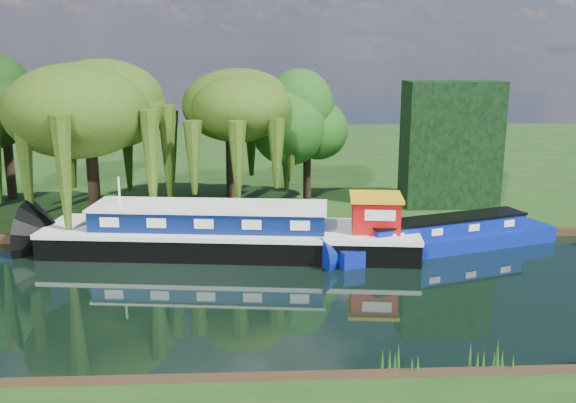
{
  "coord_description": "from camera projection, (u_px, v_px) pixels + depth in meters",
  "views": [
    {
      "loc": [
        6.57,
        -26.39,
        10.38
      ],
      "look_at": [
        8.11,
        5.45,
        2.8
      ],
      "focal_mm": 40.0,
      "sensor_mm": 36.0,
      "label": 1
    }
  ],
  "objects": [
    {
      "name": "far_bank",
      "position": [
        188.0,
        159.0,
        60.73
      ],
      "size": [
        120.0,
        52.0,
        0.45
      ],
      "primitive_type": "cube",
      "color": "black",
      "rests_on": "ground"
    },
    {
      "name": "ground",
      "position": [
        107.0,
        295.0,
        27.74
      ],
      "size": [
        120.0,
        120.0,
        0.0
      ],
      "primitive_type": "plane",
      "color": "black"
    },
    {
      "name": "mooring_posts",
      "position": [
        131.0,
        223.0,
        35.66
      ],
      "size": [
        19.16,
        0.16,
        1.0
      ],
      "color": "silver",
      "rests_on": "far_bank"
    },
    {
      "name": "conifer_hedge",
      "position": [
        450.0,
        144.0,
        41.21
      ],
      "size": [
        6.0,
        3.0,
        8.0
      ],
      "primitive_type": "cube",
      "color": "black",
      "rests_on": "far_bank"
    },
    {
      "name": "dutch_barge",
      "position": [
        233.0,
        233.0,
        33.51
      ],
      "size": [
        19.81,
        6.54,
        4.1
      ],
      "rotation": [
        0.0,
        0.0,
        -0.11
      ],
      "color": "black",
      "rests_on": "ground"
    },
    {
      "name": "willow_right",
      "position": [
        231.0,
        117.0,
        40.16
      ],
      "size": [
        6.49,
        6.49,
        7.91
      ],
      "color": "black",
      "rests_on": "far_bank"
    },
    {
      "name": "tree_far_right",
      "position": [
        307.0,
        124.0,
        42.15
      ],
      "size": [
        4.57,
        4.57,
        7.48
      ],
      "color": "black",
      "rests_on": "far_bank"
    },
    {
      "name": "tree_far_mid",
      "position": [
        4.0,
        107.0,
        42.34
      ],
      "size": [
        5.52,
        5.52,
        9.04
      ],
      "color": "black",
      "rests_on": "far_bank"
    },
    {
      "name": "narrowboat",
      "position": [
        446.0,
        237.0,
        33.98
      ],
      "size": [
        13.03,
        6.26,
        1.9
      ],
      "rotation": [
        0.0,
        0.0,
        0.33
      ],
      "color": "navy",
      "rests_on": "ground"
    },
    {
      "name": "reeds_near",
      "position": [
        269.0,
        364.0,
        20.57
      ],
      "size": [
        33.7,
        1.5,
        1.1
      ],
      "color": "#174311",
      "rests_on": "ground"
    },
    {
      "name": "willow_left",
      "position": [
        89.0,
        111.0,
        36.89
      ],
      "size": [
        7.42,
        7.42,
        8.9
      ],
      "color": "black",
      "rests_on": "far_bank"
    },
    {
      "name": "lamppost",
      "position": [
        154.0,
        189.0,
        37.4
      ],
      "size": [
        0.36,
        0.36,
        2.56
      ],
      "color": "silver",
      "rests_on": "far_bank"
    }
  ]
}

